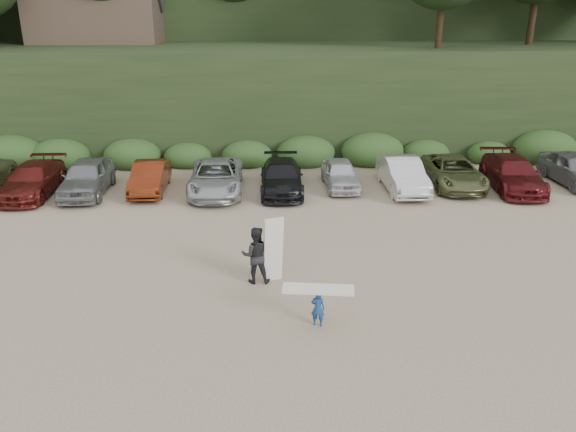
{
  "coord_description": "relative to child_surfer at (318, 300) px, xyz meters",
  "views": [
    {
      "loc": [
        -1.39,
        -15.7,
        8.38
      ],
      "look_at": [
        -0.54,
        3.0,
        1.3
      ],
      "focal_mm": 35.0,
      "sensor_mm": 36.0,
      "label": 1
    }
  ],
  "objects": [
    {
      "name": "ground",
      "position": [
        -0.05,
        2.2,
        -0.79
      ],
      "size": [
        120.0,
        120.0,
        0.0
      ],
      "primitive_type": "plane",
      "color": "tan",
      "rests_on": "ground"
    },
    {
      "name": "parked_cars",
      "position": [
        -2.09,
        12.19,
        -0.04
      ],
      "size": [
        39.39,
        5.81,
        1.63
      ],
      "color": "#B4B5BA",
      "rests_on": "ground"
    },
    {
      "name": "child_surfer",
      "position": [
        0.0,
        0.0,
        0.0
      ],
      "size": [
        2.0,
        0.78,
        1.17
      ],
      "color": "navy",
      "rests_on": "ground"
    },
    {
      "name": "adult_surfer",
      "position": [
        -1.68,
        2.71,
        0.16
      ],
      "size": [
        1.37,
        0.72,
        2.22
      ],
      "color": "black",
      "rests_on": "ground"
    }
  ]
}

